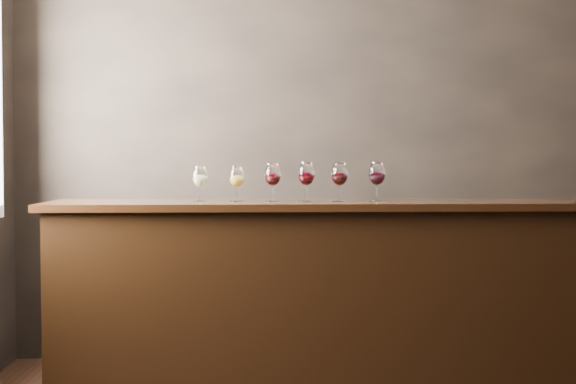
{
  "coord_description": "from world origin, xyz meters",
  "views": [
    {
      "loc": [
        -0.89,
        -2.96,
        1.26
      ],
      "look_at": [
        -0.76,
        1.41,
        1.11
      ],
      "focal_mm": 50.0,
      "sensor_mm": 36.0,
      "label": 1
    }
  ],
  "objects_px": {
    "bar_counter": "(326,301)",
    "glass_red_c": "(340,175)",
    "back_bar_shelf": "(409,298)",
    "glass_amber": "(237,178)",
    "glass_red_b": "(306,175)",
    "glass_red_d": "(377,174)",
    "glass_red_a": "(273,175)",
    "glass_white": "(200,177)"
  },
  "relations": [
    {
      "from": "bar_counter",
      "to": "glass_red_c",
      "type": "relative_size",
      "value": 13.65
    },
    {
      "from": "back_bar_shelf",
      "to": "glass_amber",
      "type": "xyz_separation_m",
      "value": [
        -1.06,
        -0.64,
        0.77
      ]
    },
    {
      "from": "glass_red_b",
      "to": "glass_red_d",
      "type": "xyz_separation_m",
      "value": [
        0.39,
        0.04,
        0.0
      ]
    },
    {
      "from": "glass_red_a",
      "to": "glass_red_b",
      "type": "distance_m",
      "value": 0.18
    },
    {
      "from": "glass_red_d",
      "to": "glass_red_c",
      "type": "bearing_deg",
      "value": -167.99
    },
    {
      "from": "glass_white",
      "to": "glass_red_d",
      "type": "height_order",
      "value": "glass_red_d"
    },
    {
      "from": "glass_white",
      "to": "glass_red_b",
      "type": "relative_size",
      "value": 0.9
    },
    {
      "from": "glass_white",
      "to": "glass_red_a",
      "type": "height_order",
      "value": "glass_red_a"
    },
    {
      "from": "glass_red_a",
      "to": "glass_red_c",
      "type": "xyz_separation_m",
      "value": [
        0.36,
        -0.03,
        0.0
      ]
    },
    {
      "from": "back_bar_shelf",
      "to": "glass_red_d",
      "type": "xyz_separation_m",
      "value": [
        -0.29,
        -0.61,
        0.79
      ]
    },
    {
      "from": "glass_red_c",
      "to": "glass_red_d",
      "type": "bearing_deg",
      "value": 12.01
    },
    {
      "from": "back_bar_shelf",
      "to": "glass_red_c",
      "type": "distance_m",
      "value": 1.14
    },
    {
      "from": "glass_red_a",
      "to": "glass_red_d",
      "type": "height_order",
      "value": "glass_red_d"
    },
    {
      "from": "glass_amber",
      "to": "glass_red_c",
      "type": "distance_m",
      "value": 0.56
    },
    {
      "from": "bar_counter",
      "to": "glass_red_c",
      "type": "bearing_deg",
      "value": -25.34
    },
    {
      "from": "glass_white",
      "to": "glass_red_d",
      "type": "relative_size",
      "value": 0.9
    },
    {
      "from": "back_bar_shelf",
      "to": "glass_white",
      "type": "height_order",
      "value": "glass_white"
    },
    {
      "from": "glass_red_c",
      "to": "glass_red_d",
      "type": "height_order",
      "value": "glass_red_d"
    },
    {
      "from": "glass_amber",
      "to": "glass_red_c",
      "type": "xyz_separation_m",
      "value": [
        0.56,
        -0.02,
        0.02
      ]
    },
    {
      "from": "bar_counter",
      "to": "glass_red_d",
      "type": "height_order",
      "value": "glass_red_d"
    },
    {
      "from": "glass_red_b",
      "to": "glass_red_c",
      "type": "relative_size",
      "value": 1.01
    },
    {
      "from": "back_bar_shelf",
      "to": "glass_red_b",
      "type": "xyz_separation_m",
      "value": [
        -0.68,
        -0.65,
        0.79
      ]
    },
    {
      "from": "glass_red_a",
      "to": "back_bar_shelf",
      "type": "bearing_deg",
      "value": 35.95
    },
    {
      "from": "glass_red_b",
      "to": "bar_counter",
      "type": "bearing_deg",
      "value": 11.89
    },
    {
      "from": "glass_white",
      "to": "glass_amber",
      "type": "xyz_separation_m",
      "value": [
        0.2,
        -0.04,
        -0.0
      ]
    },
    {
      "from": "glass_amber",
      "to": "glass_red_c",
      "type": "bearing_deg",
      "value": -1.99
    },
    {
      "from": "bar_counter",
      "to": "glass_white",
      "type": "distance_m",
      "value": 0.97
    },
    {
      "from": "bar_counter",
      "to": "glass_red_c",
      "type": "height_order",
      "value": "glass_red_c"
    },
    {
      "from": "glass_amber",
      "to": "glass_red_d",
      "type": "bearing_deg",
      "value": 1.88
    },
    {
      "from": "bar_counter",
      "to": "glass_red_c",
      "type": "distance_m",
      "value": 0.7
    },
    {
      "from": "bar_counter",
      "to": "glass_red_a",
      "type": "height_order",
      "value": "glass_red_a"
    },
    {
      "from": "back_bar_shelf",
      "to": "glass_red_c",
      "type": "xyz_separation_m",
      "value": [
        -0.5,
        -0.66,
        0.79
      ]
    },
    {
      "from": "glass_red_a",
      "to": "glass_red_b",
      "type": "bearing_deg",
      "value": -6.13
    },
    {
      "from": "glass_white",
      "to": "glass_red_a",
      "type": "bearing_deg",
      "value": -4.46
    },
    {
      "from": "glass_red_b",
      "to": "glass_red_d",
      "type": "relative_size",
      "value": 1.0
    },
    {
      "from": "back_bar_shelf",
      "to": "glass_red_a",
      "type": "relative_size",
      "value": 11.12
    },
    {
      "from": "glass_red_d",
      "to": "glass_red_a",
      "type": "bearing_deg",
      "value": -178.35
    },
    {
      "from": "glass_red_a",
      "to": "glass_red_c",
      "type": "height_order",
      "value": "glass_red_c"
    },
    {
      "from": "glass_amber",
      "to": "glass_red_d",
      "type": "height_order",
      "value": "glass_red_d"
    },
    {
      "from": "glass_red_d",
      "to": "glass_red_b",
      "type": "bearing_deg",
      "value": -174.71
    },
    {
      "from": "glass_white",
      "to": "glass_amber",
      "type": "bearing_deg",
      "value": -11.14
    },
    {
      "from": "back_bar_shelf",
      "to": "glass_red_d",
      "type": "distance_m",
      "value": 1.04
    }
  ]
}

